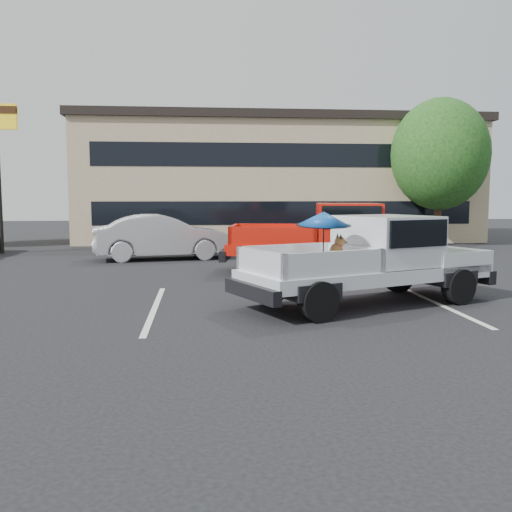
% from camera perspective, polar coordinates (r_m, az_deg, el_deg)
% --- Properties ---
extents(ground, '(90.00, 90.00, 0.00)m').
position_cam_1_polar(ground, '(10.15, 6.25, -7.10)').
color(ground, black).
rests_on(ground, ground).
extents(stripe_left, '(0.12, 5.00, 0.01)m').
position_cam_1_polar(stripe_left, '(11.93, -10.10, -5.16)').
color(stripe_left, silver).
rests_on(stripe_left, ground).
extents(stripe_right, '(0.12, 5.00, 0.01)m').
position_cam_1_polar(stripe_right, '(12.92, 17.57, -4.49)').
color(stripe_right, silver).
rests_on(stripe_right, ground).
extents(motel_building, '(20.40, 8.40, 6.30)m').
position_cam_1_polar(motel_building, '(30.94, 1.95, 7.71)').
color(motel_building, tan).
rests_on(motel_building, ground).
extents(tree_right, '(4.46, 4.46, 6.78)m').
position_cam_1_polar(tree_right, '(28.01, 17.92, 9.65)').
color(tree_right, '#332114').
rests_on(tree_right, ground).
extents(tree_back, '(4.68, 4.68, 7.11)m').
position_cam_1_polar(tree_back, '(34.68, 7.95, 9.47)').
color(tree_back, '#332114').
rests_on(tree_back, ground).
extents(silver_pickup, '(6.01, 4.01, 2.06)m').
position_cam_1_polar(silver_pickup, '(12.43, 12.15, 0.14)').
color(silver_pickup, black).
rests_on(silver_pickup, ground).
extents(red_pickup, '(6.58, 3.19, 2.08)m').
position_cam_1_polar(red_pickup, '(17.25, 8.55, 2.10)').
color(red_pickup, black).
rests_on(red_pickup, ground).
extents(silver_sedan, '(5.17, 2.54, 1.63)m').
position_cam_1_polar(silver_sedan, '(20.98, -9.31, 1.90)').
color(silver_sedan, '#ABAEB3').
rests_on(silver_sedan, ground).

